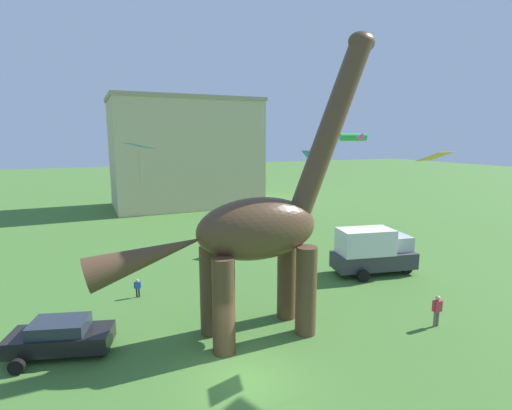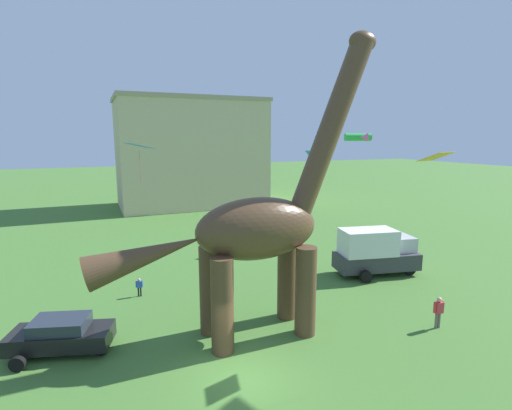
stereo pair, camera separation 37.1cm
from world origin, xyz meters
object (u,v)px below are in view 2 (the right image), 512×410
(person_far_spectator, at_px, (439,309))
(kite_mid_center, at_px, (139,146))
(kite_high_right, at_px, (436,157))
(person_watching_child, at_px, (139,285))
(parked_sedan_left, at_px, (61,335))
(dinosaur_sculpture, at_px, (256,229))
(kite_trailing, at_px, (359,137))
(parked_box_truck, at_px, (376,251))
(kite_near_high, at_px, (316,154))

(person_far_spectator, height_order, kite_mid_center, kite_mid_center)
(kite_high_right, xyz_separation_m, kite_mid_center, (-11.75, 6.27, 0.44))
(kite_high_right, bearing_deg, person_watching_child, 139.52)
(parked_sedan_left, xyz_separation_m, person_watching_child, (3.82, 4.90, -0.14))
(dinosaur_sculpture, bearing_deg, parked_sedan_left, 161.23)
(person_watching_child, distance_m, kite_trailing, 27.67)
(dinosaur_sculpture, relative_size, kite_high_right, 8.37)
(dinosaur_sculpture, height_order, parked_box_truck, dinosaur_sculpture)
(person_far_spectator, distance_m, kite_trailing, 24.83)
(parked_box_truck, xyz_separation_m, kite_mid_center, (-15.28, -1.35, 7.22))
(dinosaur_sculpture, xyz_separation_m, kite_high_right, (7.09, -3.32, 3.29))
(parked_box_truck, bearing_deg, kite_high_right, -102.99)
(kite_trailing, bearing_deg, kite_high_right, -119.96)
(parked_sedan_left, bearing_deg, kite_mid_center, 33.97)
(kite_near_high, bearing_deg, parked_box_truck, -89.55)
(kite_trailing, bearing_deg, dinosaur_sculpture, -137.31)
(kite_high_right, bearing_deg, kite_trailing, 60.04)
(parked_sedan_left, height_order, kite_mid_center, kite_mid_center)
(parked_sedan_left, bearing_deg, person_watching_child, 69.08)
(parked_box_truck, xyz_separation_m, person_watching_child, (-15.26, 2.40, -0.98))
(parked_sedan_left, bearing_deg, kite_high_right, -1.16)
(kite_mid_center, bearing_deg, kite_near_high, 30.99)
(kite_near_high, height_order, kite_mid_center, kite_mid_center)
(parked_box_truck, distance_m, person_watching_child, 15.48)
(kite_trailing, height_order, kite_high_right, kite_trailing)
(kite_trailing, xyz_separation_m, kite_high_right, (-12.14, -21.06, -0.84))
(kite_high_right, bearing_deg, dinosaur_sculpture, 154.93)
(person_far_spectator, relative_size, kite_mid_center, 0.86)
(kite_trailing, height_order, kite_near_high, kite_trailing)
(person_watching_child, distance_m, kite_near_high, 17.67)
(parked_box_truck, relative_size, kite_trailing, 2.01)
(person_watching_child, xyz_separation_m, person_far_spectator, (13.05, -9.70, 0.30))
(kite_trailing, distance_m, kite_mid_center, 28.10)
(person_far_spectator, xyz_separation_m, kite_near_high, (2.15, 15.10, 6.91))
(parked_sedan_left, relative_size, person_watching_child, 4.11)
(person_far_spectator, relative_size, kite_trailing, 0.54)
(parked_box_truck, bearing_deg, kite_near_high, 102.35)
(person_watching_child, height_order, person_far_spectator, person_far_spectator)
(kite_near_high, bearing_deg, kite_mid_center, -149.01)
(dinosaur_sculpture, bearing_deg, parked_box_truck, 15.19)
(person_watching_child, xyz_separation_m, kite_near_high, (15.20, 5.40, 7.21))
(kite_high_right, bearing_deg, kite_mid_center, 151.93)
(kite_near_high, bearing_deg, person_far_spectator, -98.12)
(kite_trailing, bearing_deg, person_watching_child, -155.17)
(parked_box_truck, height_order, kite_near_high, kite_near_high)
(parked_box_truck, xyz_separation_m, kite_near_high, (-0.06, 7.80, 6.23))
(kite_near_high, bearing_deg, kite_trailing, 33.08)
(dinosaur_sculpture, bearing_deg, person_watching_child, 117.90)
(dinosaur_sculpture, relative_size, parked_box_truck, 2.40)
(kite_near_high, height_order, kite_high_right, kite_high_right)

